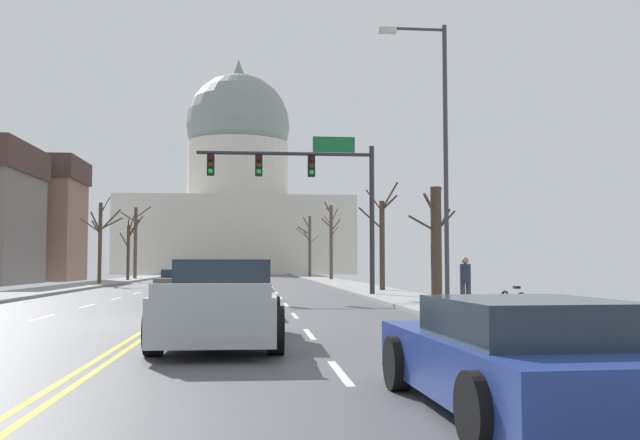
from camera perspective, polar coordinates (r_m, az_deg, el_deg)
ground at (r=18.27m, az=-12.87°, el=-8.15°), size 20.00×180.00×0.20m
signal_gantry at (r=30.85m, az=-0.82°, el=3.33°), size 7.91×0.41×7.03m
street_lamp_right at (r=21.76m, az=9.66°, el=6.41°), size 2.16×0.24×8.78m
capitol_building at (r=102.45m, az=-6.80°, el=2.07°), size 32.51×19.82×31.84m
sedan_near_00 at (r=26.92m, az=-6.93°, el=-5.56°), size 2.19×4.47×1.19m
sedan_near_01 at (r=20.14m, az=-7.37°, el=-6.18°), size 2.12×4.67×1.25m
pickup_truck_near_02 at (r=13.34m, az=-8.07°, el=-6.95°), size 2.33×5.49×1.58m
sedan_near_03 at (r=7.39m, az=16.04°, el=-10.85°), size 2.16×4.38×1.16m
sedan_oncoming_00 at (r=36.56m, az=-11.63°, el=-4.99°), size 2.05×4.74×1.18m
sedan_oncoming_01 at (r=49.73m, az=-10.04°, el=-4.60°), size 2.12×4.43×1.21m
sedan_oncoming_02 at (r=62.58m, az=-9.47°, el=-4.38°), size 2.14×4.29×1.21m
flank_building_01 at (r=64.32m, az=-24.31°, el=0.11°), size 12.09×7.33×10.43m
bare_tree_00 at (r=35.70m, az=5.13°, el=-1.63°), size 1.84×2.67×5.43m
bare_tree_01 at (r=58.81m, az=-15.49°, el=-2.25°), size 1.55×1.80×5.37m
bare_tree_02 at (r=59.22m, az=0.92°, el=-1.59°), size 1.72×2.03×6.59m
bare_tree_04 at (r=25.48m, az=9.55°, el=-1.75°), size 1.81×2.04×4.29m
bare_tree_05 at (r=49.18m, az=-17.62°, el=-1.39°), size 2.89×1.82×5.88m
bare_tree_06 at (r=71.14m, az=-0.89°, el=-2.01°), size 2.26×2.21×6.22m
bare_tree_07 at (r=64.55m, az=-14.96°, el=-1.63°), size 2.77×1.76×6.44m
pedestrian_00 at (r=22.33m, az=11.89°, el=-4.79°), size 0.35×0.34×1.56m
bicycle_parked at (r=17.40m, az=15.64°, el=-6.80°), size 0.12×1.77×0.85m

